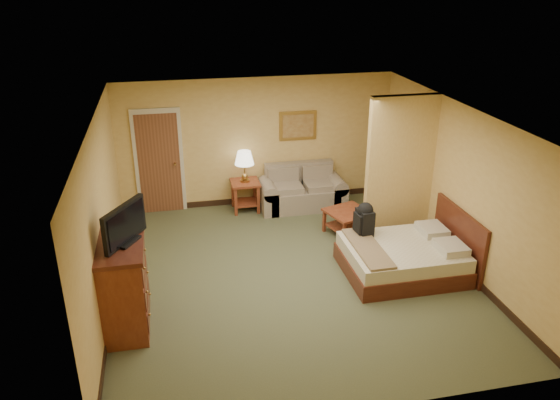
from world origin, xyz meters
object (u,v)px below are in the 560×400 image
object	(u,v)px
dresser	(124,285)
bed	(406,257)
loveseat	(302,194)
coffee_table	(348,218)

from	to	relation	value
dresser	bed	size ratio (longest dim) A/B	0.67
loveseat	dresser	xyz separation A→B (m)	(-3.30, -3.41, 0.36)
coffee_table	bed	size ratio (longest dim) A/B	0.48
coffee_table	loveseat	bearing A→B (deg)	110.40
coffee_table	bed	xyz separation A→B (m)	(0.48, -1.48, -0.06)
coffee_table	dresser	world-z (taller)	dresser
coffee_table	bed	bearing A→B (deg)	-72.06
loveseat	coffee_table	distance (m)	1.49
loveseat	bed	distance (m)	3.04
dresser	bed	world-z (taller)	dresser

